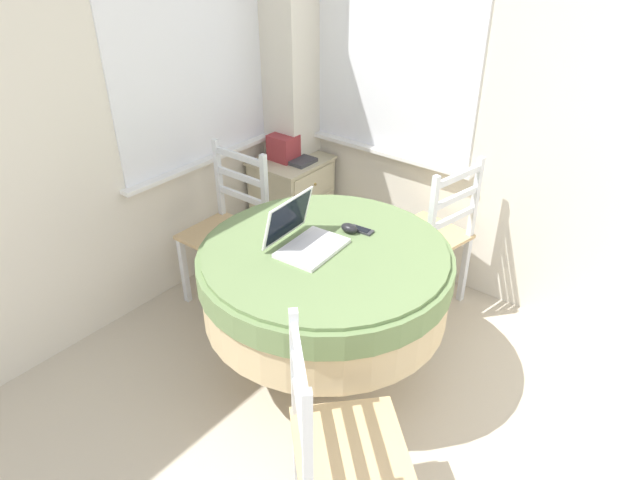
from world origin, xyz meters
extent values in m
cube|color=white|center=(1.35, 2.91, 1.49)|extent=(1.10, 0.01, 1.42)
cube|color=white|center=(1.35, 2.88, 0.77)|extent=(1.18, 0.07, 0.02)
cube|color=white|center=(2.17, 2.08, 1.49)|extent=(0.01, 1.10, 1.42)
cube|color=white|center=(2.14, 2.08, 0.77)|extent=(0.07, 1.18, 0.02)
cube|color=silver|center=(2.04, 2.77, 1.27)|extent=(0.28, 0.28, 2.55)
cylinder|color=#4C3D2D|center=(1.00, 1.68, 0.01)|extent=(0.36, 0.36, 0.03)
cylinder|color=#4C3D2D|center=(1.00, 1.68, 0.38)|extent=(0.11, 0.11, 0.71)
cylinder|color=#CCB284|center=(1.00, 1.68, 0.57)|extent=(1.17, 1.17, 0.33)
cylinder|color=#6B8451|center=(1.00, 1.68, 0.68)|extent=(1.20, 1.20, 0.12)
cylinder|color=#6B8451|center=(1.00, 1.68, 0.75)|extent=(1.14, 1.14, 0.02)
cube|color=white|center=(0.96, 1.73, 0.76)|extent=(0.33, 0.24, 0.02)
cube|color=silver|center=(0.96, 1.74, 0.77)|extent=(0.29, 0.15, 0.00)
cube|color=white|center=(0.95, 1.86, 0.88)|extent=(0.32, 0.08, 0.22)
cube|color=black|center=(0.95, 1.86, 0.88)|extent=(0.29, 0.07, 0.19)
ellipsoid|color=black|center=(1.20, 1.69, 0.78)|extent=(0.06, 0.09, 0.05)
cube|color=#2D2D33|center=(1.25, 1.65, 0.76)|extent=(0.06, 0.12, 0.01)
cube|color=black|center=(1.25, 1.65, 0.77)|extent=(0.05, 0.09, 0.00)
cube|color=tan|center=(1.14, 2.54, 0.46)|extent=(0.40, 0.43, 0.02)
cube|color=silver|center=(0.96, 2.73, 0.22)|extent=(0.03, 0.03, 0.45)
cube|color=silver|center=(0.97, 2.35, 0.22)|extent=(0.03, 0.03, 0.45)
cube|color=silver|center=(1.31, 2.73, 0.22)|extent=(0.03, 0.03, 0.45)
cube|color=silver|center=(1.32, 2.36, 0.22)|extent=(0.03, 0.03, 0.45)
cube|color=silver|center=(1.31, 2.73, 0.71)|extent=(0.03, 0.03, 0.48)
cube|color=silver|center=(1.32, 2.36, 0.71)|extent=(0.03, 0.03, 0.48)
cube|color=silver|center=(1.31, 2.55, 0.89)|extent=(0.03, 0.37, 0.04)
cube|color=silver|center=(1.31, 2.55, 0.77)|extent=(0.03, 0.37, 0.04)
cube|color=silver|center=(1.31, 2.55, 0.64)|extent=(0.03, 0.37, 0.04)
cube|color=tan|center=(1.87, 1.61, 0.46)|extent=(0.50, 0.47, 0.02)
cube|color=silver|center=(2.09, 1.75, 0.22)|extent=(0.04, 0.04, 0.45)
cube|color=silver|center=(1.72, 1.82, 0.22)|extent=(0.04, 0.04, 0.45)
cube|color=silver|center=(2.02, 1.41, 0.22)|extent=(0.04, 0.04, 0.45)
cube|color=silver|center=(1.66, 1.48, 0.22)|extent=(0.04, 0.04, 0.45)
cube|color=silver|center=(2.02, 1.41, 0.71)|extent=(0.04, 0.04, 0.48)
cube|color=silver|center=(1.66, 1.48, 0.71)|extent=(0.04, 0.04, 0.48)
cube|color=silver|center=(1.84, 1.44, 0.89)|extent=(0.37, 0.10, 0.04)
cube|color=silver|center=(1.84, 1.44, 0.77)|extent=(0.37, 0.10, 0.04)
cube|color=silver|center=(1.84, 1.44, 0.64)|extent=(0.37, 0.10, 0.04)
cube|color=tan|center=(0.37, 1.08, 0.46)|extent=(0.58, 0.58, 0.02)
cube|color=silver|center=(0.63, 1.09, 0.22)|extent=(0.05, 0.05, 0.45)
cube|color=silver|center=(0.38, 1.33, 0.22)|extent=(0.05, 0.05, 0.45)
cube|color=silver|center=(0.12, 1.06, 0.71)|extent=(0.05, 0.05, 0.48)
cube|color=silver|center=(0.38, 1.33, 0.71)|extent=(0.05, 0.05, 0.48)
cube|color=silver|center=(0.25, 1.20, 0.89)|extent=(0.27, 0.29, 0.04)
cube|color=silver|center=(0.25, 1.20, 0.77)|extent=(0.27, 0.29, 0.04)
cube|color=silver|center=(0.25, 1.20, 0.64)|extent=(0.27, 0.29, 0.04)
cube|color=beige|center=(1.91, 2.68, 0.31)|extent=(0.46, 0.40, 0.63)
cube|color=beige|center=(1.91, 2.68, 0.64)|extent=(0.48, 0.42, 0.02)
cube|color=beige|center=(1.91, 2.48, 0.52)|extent=(0.40, 0.01, 0.18)
sphere|color=olive|center=(1.91, 2.47, 0.52)|extent=(0.02, 0.02, 0.02)
cube|color=beige|center=(1.91, 2.48, 0.31)|extent=(0.40, 0.01, 0.18)
sphere|color=olive|center=(1.91, 2.47, 0.31)|extent=(0.02, 0.02, 0.02)
cube|color=beige|center=(1.91, 2.48, 0.10)|extent=(0.40, 0.01, 0.18)
sphere|color=olive|center=(1.91, 2.47, 0.10)|extent=(0.02, 0.02, 0.02)
cube|color=#9E3338|center=(1.88, 2.72, 0.73)|extent=(0.15, 0.18, 0.17)
cube|color=#3F3F44|center=(1.91, 2.62, 0.66)|extent=(0.17, 0.22, 0.02)
camera|label=1|loc=(-0.77, 0.31, 2.14)|focal=32.00mm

